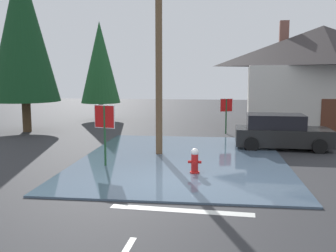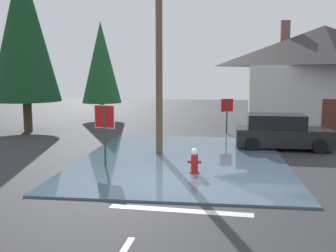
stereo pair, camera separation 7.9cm
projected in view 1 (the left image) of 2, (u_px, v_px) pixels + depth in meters
The scene contains 11 objects.
ground_plane at pixel (168, 185), 12.03m from camera, with size 80.00×80.00×0.10m, color #2D2D30.
flood_puddle at pixel (182, 159), 15.41m from camera, with size 8.01×10.65×0.06m, color #4C6075.
lane_stop_bar at pixel (181, 210), 9.65m from camera, with size 3.66×0.30×0.01m, color silver.
stop_sign_near at pixel (105, 123), 13.93m from camera, with size 0.82×0.26×2.30m.
fire_hydrant at pixel (195, 162), 13.03m from camera, with size 0.46×0.39×0.92m.
utility_pole at pixel (159, 39), 15.61m from camera, with size 1.60×0.28×9.33m.
stop_sign_far at pixel (226, 109), 21.81m from camera, with size 0.71×0.27×2.02m.
house at pixel (321, 75), 24.77m from camera, with size 10.42×7.89×6.98m.
parked_car at pixel (280, 132), 17.58m from camera, with size 4.28×2.18×1.58m.
pine_tree_tall_left at pixel (100, 63), 27.97m from camera, with size 2.88×2.88×7.20m.
pine_tree_mid_left at pixel (22, 30), 22.06m from camera, with size 4.03×4.03×10.07m.
Camera 1 is at (1.36, -11.59, 3.42)m, focal length 40.97 mm.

